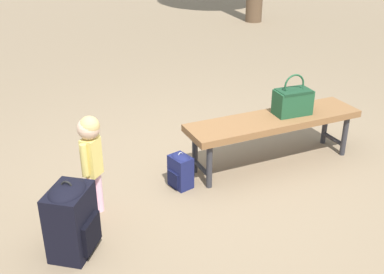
{
  "coord_description": "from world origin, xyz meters",
  "views": [
    {
      "loc": [
        2.25,
        2.62,
        2.06
      ],
      "look_at": [
        0.14,
        -0.01,
        0.45
      ],
      "focal_mm": 44.01,
      "sensor_mm": 36.0,
      "label": 1
    }
  ],
  "objects_px": {
    "handbag": "(293,101)",
    "child_standing": "(91,151)",
    "backpack_small": "(180,170)",
    "park_bench": "(274,123)",
    "backpack_large": "(71,217)"
  },
  "relations": [
    {
      "from": "handbag",
      "to": "child_standing",
      "type": "xyz_separation_m",
      "value": [
        1.8,
        -0.32,
        -0.05
      ]
    },
    {
      "from": "child_standing",
      "to": "backpack_small",
      "type": "xyz_separation_m",
      "value": [
        -0.73,
        0.09,
        -0.37
      ]
    },
    {
      "from": "child_standing",
      "to": "backpack_small",
      "type": "bearing_deg",
      "value": 173.25
    },
    {
      "from": "park_bench",
      "to": "backpack_large",
      "type": "xyz_separation_m",
      "value": [
        1.95,
        0.02,
        -0.12
      ]
    },
    {
      "from": "backpack_large",
      "to": "backpack_small",
      "type": "height_order",
      "value": "backpack_large"
    },
    {
      "from": "child_standing",
      "to": "backpack_large",
      "type": "distance_m",
      "value": 0.52
    },
    {
      "from": "backpack_small",
      "to": "backpack_large",
      "type": "bearing_deg",
      "value": 11.59
    },
    {
      "from": "park_bench",
      "to": "handbag",
      "type": "height_order",
      "value": "handbag"
    },
    {
      "from": "backpack_large",
      "to": "backpack_small",
      "type": "distance_m",
      "value": 1.09
    },
    {
      "from": "backpack_small",
      "to": "park_bench",
      "type": "bearing_deg",
      "value": 167.76
    },
    {
      "from": "child_standing",
      "to": "backpack_large",
      "type": "xyz_separation_m",
      "value": [
        0.33,
        0.3,
        -0.25
      ]
    },
    {
      "from": "park_bench",
      "to": "backpack_small",
      "type": "relative_size",
      "value": 5.21
    },
    {
      "from": "park_bench",
      "to": "backpack_small",
      "type": "xyz_separation_m",
      "value": [
        0.89,
        -0.19,
        -0.24
      ]
    },
    {
      "from": "park_bench",
      "to": "backpack_large",
      "type": "distance_m",
      "value": 1.96
    },
    {
      "from": "handbag",
      "to": "backpack_small",
      "type": "distance_m",
      "value": 1.17
    }
  ]
}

